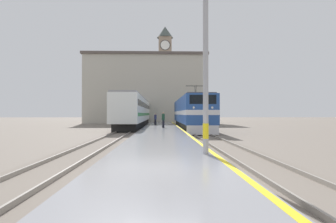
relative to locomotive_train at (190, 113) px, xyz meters
The scene contains 11 objects.
ground_plane 7.15m from the locomotive_train, 120.89° to the left, with size 200.00×200.00×0.00m, color #70665B.
platform 4.06m from the locomotive_train, 165.74° to the left, with size 4.34×140.00×0.33m.
rail_track_near 2.14m from the locomotive_train, 90.00° to the left, with size 2.83×140.00×0.16m.
rail_track_far 7.62m from the locomotive_train, behind, with size 2.83×140.00×0.16m.
locomotive_train is the anchor object (origin of this frame).
passenger_train 20.08m from the locomotive_train, 111.35° to the left, with size 2.92×51.14×4.18m.
catenary_mast 21.88m from the locomotive_train, 94.61° to the right, with size 2.14×0.23×7.82m.
person_on_platform 6.19m from the locomotive_train, 135.34° to the left, with size 0.34×0.34×1.64m.
second_waiting_passenger 4.06m from the locomotive_train, 146.34° to the right, with size 0.34×0.34×1.79m.
clock_tower 34.82m from the locomotive_train, 94.47° to the left, with size 3.96×3.96×23.66m.
station_building 24.18m from the locomotive_train, 106.36° to the left, with size 24.68×9.31×13.89m.
Camera 1 is at (-0.07, -7.84, 1.91)m, focal length 28.00 mm.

